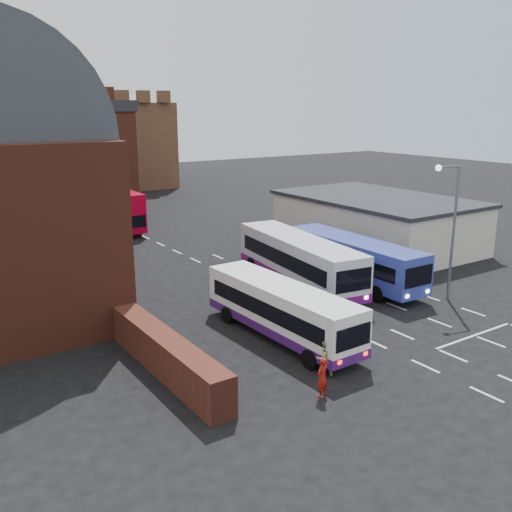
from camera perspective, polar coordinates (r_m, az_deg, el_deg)
ground at (r=30.34m, az=10.73°, el=-8.06°), size 180.00×180.00×0.00m
forecourt_wall at (r=26.06m, az=-8.91°, el=-9.77°), size 1.20×10.00×1.80m
cream_building at (r=49.44m, az=11.92°, el=3.43°), size 10.40×16.40×4.25m
brick_terrace at (r=67.37m, az=-22.15°, el=8.52°), size 22.00×10.00×11.00m
castle_keep at (r=89.65m, az=-17.40°, el=10.57°), size 22.00×22.00×12.00m
bus_white_outbound at (r=29.34m, az=2.55°, el=-5.12°), size 2.80×10.38×2.82m
bus_white_inbound at (r=37.58m, az=4.32°, el=-0.19°), size 4.29×12.33×3.29m
bus_blue at (r=38.63m, az=9.73°, el=-0.15°), size 3.06×11.32×3.07m
bus_red_double at (r=56.37m, az=-13.90°, el=4.65°), size 2.55×9.91×3.96m
street_lamp at (r=35.97m, az=18.87°, el=3.43°), size 1.66×0.64×8.36m
pedestrian_red at (r=24.02m, az=6.62°, el=-11.99°), size 0.72×0.57×1.74m
pedestrian_beige at (r=25.78m, az=6.85°, el=-10.10°), size 0.95×0.81×1.70m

